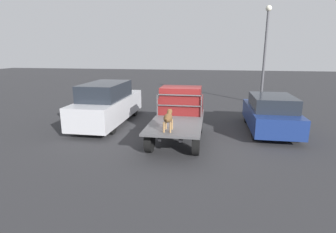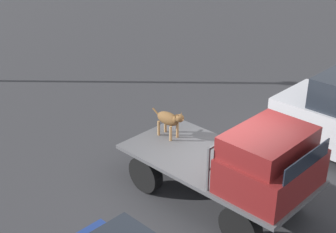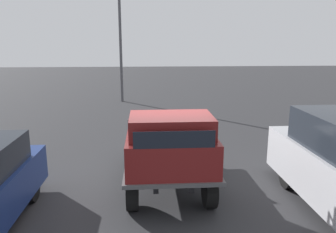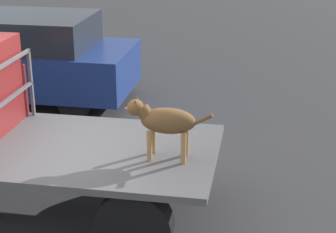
% 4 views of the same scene
% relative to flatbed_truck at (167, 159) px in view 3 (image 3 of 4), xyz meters
% --- Properties ---
extents(ground_plane, '(80.00, 80.00, 0.00)m').
position_rel_flatbed_truck_xyz_m(ground_plane, '(0.00, 0.00, -0.63)').
color(ground_plane, '#2D2D30').
extents(flatbed_truck, '(4.05, 1.96, 0.89)m').
position_rel_flatbed_truck_xyz_m(flatbed_truck, '(0.00, 0.00, 0.00)').
color(flatbed_truck, black).
rests_on(flatbed_truck, ground).
extents(truck_cab, '(1.39, 1.84, 1.13)m').
position_rel_flatbed_truck_xyz_m(truck_cab, '(1.25, 0.00, 0.79)').
color(truck_cab, maroon).
rests_on(truck_cab, flatbed_truck).
extents(truck_headboard, '(0.04, 1.84, 0.91)m').
position_rel_flatbed_truck_xyz_m(truck_headboard, '(0.52, 0.00, 0.85)').
color(truck_headboard, '#4C4C4F').
rests_on(truck_headboard, flatbed_truck).
extents(dog, '(0.98, 0.29, 0.71)m').
position_rel_flatbed_truck_xyz_m(dog, '(-1.43, 0.12, 0.69)').
color(dog, '#9E7547').
rests_on(dog, flatbed_truck).
extents(light_pole_far, '(0.36, 0.36, 6.39)m').
position_rel_flatbed_truck_xyz_m(light_pole_far, '(-11.80, -1.92, 3.12)').
color(light_pole_far, '#4C4C51').
rests_on(light_pole_far, ground).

